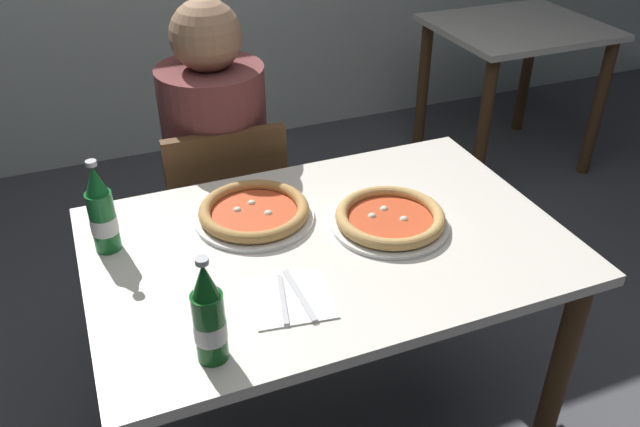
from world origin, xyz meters
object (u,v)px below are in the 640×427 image
(chair_behind_table, at_px, (225,217))
(pizza_margherita_near, at_px, (254,212))
(napkin_with_cutlery, at_px, (291,298))
(dining_table_background, at_px, (514,55))
(diner_seated, at_px, (220,184))
(beer_bottle_left, at_px, (102,213))
(dining_table_main, at_px, (327,275))
(beer_bottle_center, at_px, (209,318))
(pizza_marinara_far, at_px, (390,218))

(chair_behind_table, height_order, pizza_margherita_near, chair_behind_table)
(chair_behind_table, xyz_separation_m, napkin_with_cutlery, (-0.04, -0.79, 0.27))
(dining_table_background, height_order, napkin_with_cutlery, napkin_with_cutlery)
(diner_seated, xyz_separation_m, beer_bottle_left, (-0.40, -0.49, 0.27))
(diner_seated, height_order, beer_bottle_left, diner_seated)
(dining_table_main, distance_m, dining_table_background, 2.09)
(pizza_margherita_near, height_order, beer_bottle_center, beer_bottle_center)
(dining_table_main, relative_size, beer_bottle_center, 4.86)
(chair_behind_table, height_order, dining_table_background, chair_behind_table)
(diner_seated, bearing_deg, pizza_marinara_far, -65.41)
(pizza_margherita_near, xyz_separation_m, beer_bottle_left, (-0.38, 0.01, 0.08))
(pizza_margherita_near, xyz_separation_m, pizza_marinara_far, (0.32, -0.16, 0.00))
(pizza_margherita_near, height_order, pizza_marinara_far, same)
(chair_behind_table, bearing_deg, beer_bottle_center, 77.31)
(dining_table_background, relative_size, beer_bottle_center, 3.24)
(dining_table_main, distance_m, pizza_marinara_far, 0.22)
(beer_bottle_center, xyz_separation_m, napkin_with_cutlery, (0.21, 0.11, -0.10))
(pizza_marinara_far, bearing_deg, beer_bottle_left, 166.48)
(dining_table_background, bearing_deg, diner_seated, -157.80)
(dining_table_main, bearing_deg, pizza_marinara_far, 0.90)
(chair_behind_table, height_order, beer_bottle_center, beer_bottle_center)
(beer_bottle_left, height_order, beer_bottle_center, same)
(dining_table_background, relative_size, pizza_marinara_far, 2.56)
(pizza_margherita_near, bearing_deg, dining_table_main, -48.84)
(chair_behind_table, distance_m, beer_bottle_center, 1.01)
(chair_behind_table, relative_size, diner_seated, 0.70)
(pizza_marinara_far, xyz_separation_m, beer_bottle_center, (-0.55, -0.30, 0.08))
(beer_bottle_left, xyz_separation_m, napkin_with_cutlery, (0.36, -0.35, -0.10))
(beer_bottle_center, bearing_deg, chair_behind_table, 74.85)
(chair_behind_table, distance_m, pizza_marinara_far, 0.74)
(dining_table_background, bearing_deg, chair_behind_table, -156.41)
(diner_seated, height_order, pizza_margherita_near, diner_seated)
(pizza_marinara_far, bearing_deg, napkin_with_cutlery, -151.35)
(beer_bottle_center, bearing_deg, diner_seated, 75.44)
(pizza_margherita_near, distance_m, beer_bottle_left, 0.39)
(diner_seated, bearing_deg, beer_bottle_center, -104.56)
(pizza_marinara_far, xyz_separation_m, beer_bottle_left, (-0.70, 0.17, 0.08))
(dining_table_main, bearing_deg, napkin_with_cutlery, -131.69)
(pizza_margherita_near, relative_size, pizza_marinara_far, 1.02)
(dining_table_background, distance_m, pizza_marinara_far, 1.96)
(chair_behind_table, bearing_deg, diner_seated, -90.98)
(chair_behind_table, bearing_deg, pizza_marinara_far, 119.05)
(dining_table_main, height_order, beer_bottle_center, beer_bottle_center)
(diner_seated, bearing_deg, beer_bottle_left, -129.14)
(diner_seated, relative_size, beer_bottle_center, 4.89)
(beer_bottle_left, distance_m, napkin_with_cutlery, 0.51)
(diner_seated, distance_m, dining_table_background, 1.84)
(dining_table_background, relative_size, napkin_with_cutlery, 3.94)
(dining_table_background, xyz_separation_m, pizza_margherita_near, (-1.73, -1.19, 0.18))
(diner_seated, height_order, dining_table_background, diner_seated)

